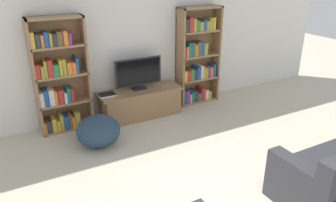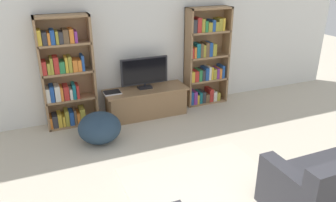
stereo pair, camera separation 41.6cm
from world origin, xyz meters
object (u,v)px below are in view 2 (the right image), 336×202
(bookshelf_left, at_px, (65,75))
(laptop, at_px, (112,93))
(television, at_px, (145,72))
(bookshelf_right, at_px, (205,59))
(tv_stand, at_px, (146,102))
(beanbag_ottoman, at_px, (100,128))

(bookshelf_left, bearing_deg, laptop, -9.65)
(television, bearing_deg, laptop, -177.49)
(bookshelf_right, xyz_separation_m, tv_stand, (-1.24, -0.14, -0.62))
(bookshelf_right, distance_m, television, 1.25)
(bookshelf_right, xyz_separation_m, beanbag_ottoman, (-2.21, -0.79, -0.64))
(beanbag_ottoman, bearing_deg, bookshelf_right, 19.58)
(bookshelf_right, distance_m, beanbag_ottoman, 2.44)
(tv_stand, xyz_separation_m, television, (0.00, 0.05, 0.54))
(tv_stand, distance_m, beanbag_ottoman, 1.17)
(bookshelf_left, xyz_separation_m, bookshelf_right, (2.55, -0.00, -0.00))
(bookshelf_right, distance_m, laptop, 1.88)
(television, xyz_separation_m, laptop, (-0.60, -0.03, -0.28))
(laptop, height_order, beanbag_ottoman, laptop)
(bookshelf_left, xyz_separation_m, television, (1.31, -0.09, -0.08))
(bookshelf_left, bearing_deg, beanbag_ottoman, -66.71)
(television, bearing_deg, bookshelf_left, 175.87)
(bookshelf_right, bearing_deg, bookshelf_left, 179.96)
(bookshelf_left, relative_size, beanbag_ottoman, 2.83)
(bookshelf_left, relative_size, tv_stand, 1.25)
(bookshelf_left, relative_size, bookshelf_right, 1.00)
(television, height_order, laptop, television)
(tv_stand, xyz_separation_m, laptop, (-0.60, 0.02, 0.26))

